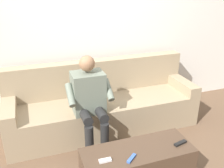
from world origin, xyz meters
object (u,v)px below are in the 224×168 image
(remote_black, at_px, (180,143))
(remote_white, at_px, (105,160))
(remote_blue, at_px, (132,158))
(person_solo_seated, at_px, (90,98))
(coffee_table, at_px, (137,166))
(couch, at_px, (103,106))

(remote_black, bearing_deg, remote_white, 167.03)
(remote_blue, relative_size, remote_white, 1.18)
(person_solo_seated, relative_size, remote_white, 10.01)
(person_solo_seated, bearing_deg, remote_black, 129.26)
(remote_white, relative_size, remote_black, 0.78)
(remote_white, bearing_deg, coffee_table, 10.57)
(person_solo_seated, bearing_deg, couch, -127.05)
(remote_white, height_order, remote_black, same)
(couch, xyz_separation_m, person_solo_seated, (0.26, 0.35, 0.32))
(remote_blue, xyz_separation_m, remote_black, (-0.54, -0.05, 0.00))
(coffee_table, relative_size, remote_white, 9.63)
(coffee_table, distance_m, remote_black, 0.48)
(couch, bearing_deg, coffee_table, 90.00)
(remote_white, xyz_separation_m, remote_black, (-0.77, 0.00, 0.00))
(remote_blue, bearing_deg, remote_black, 145.53)
(couch, xyz_separation_m, remote_black, (-0.43, 1.19, 0.11))
(couch, distance_m, remote_blue, 1.25)
(couch, relative_size, remote_black, 17.47)
(coffee_table, xyz_separation_m, person_solo_seated, (0.26, -0.79, 0.43))
(coffee_table, bearing_deg, person_solo_seated, -71.68)
(person_solo_seated, xyz_separation_m, remote_blue, (-0.15, 0.89, -0.22))
(person_solo_seated, distance_m, remote_white, 0.87)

